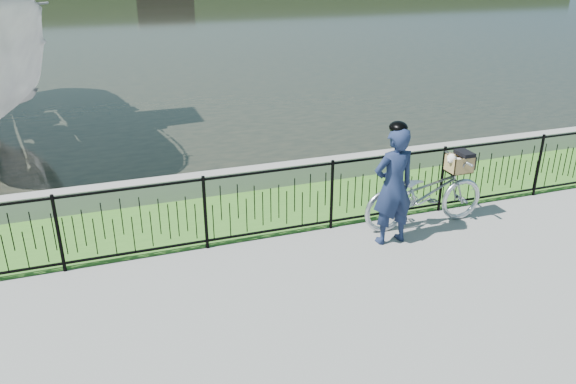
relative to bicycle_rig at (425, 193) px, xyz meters
name	(u,v)px	position (x,y,z in m)	size (l,w,h in m)	color
ground	(309,292)	(-2.45, -1.23, -0.56)	(120.00, 120.00, 0.00)	gray
grass_strip	(253,211)	(-2.45, 1.37, -0.55)	(60.00, 2.00, 0.01)	#3B7123
water	(123,21)	(-2.45, 31.77, -0.56)	(120.00, 120.00, 0.00)	black
quay_wall	(238,180)	(-2.45, 2.37, -0.36)	(60.00, 0.30, 0.40)	gray
fence	(271,204)	(-2.45, 0.37, 0.02)	(14.00, 0.06, 1.15)	black
bicycle_rig	(425,193)	(0.00, 0.00, 0.00)	(2.09, 0.73, 1.19)	#B4B9C1
cyclist	(393,185)	(-0.78, -0.34, 0.37)	(0.68, 0.47, 1.88)	#17213F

